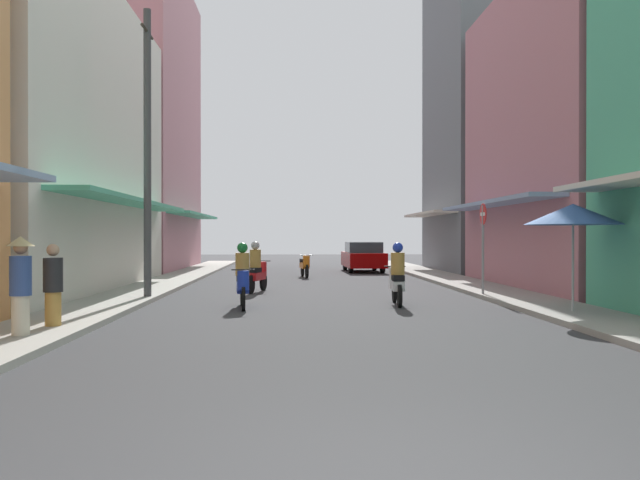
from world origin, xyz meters
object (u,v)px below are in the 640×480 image
Objects in this scene: pedestrian_far at (53,288)px; vendor_umbrella at (573,214)px; utility_pole at (147,152)px; pedestrian_foreground at (21,283)px; motorbike_red at (257,270)px; street_sign_no_entry at (483,237)px; parked_car at (363,257)px; motorbike_orange at (305,265)px; motorbike_blue at (243,279)px; motorbike_white at (397,277)px.

vendor_umbrella is at bearing 10.17° from pedestrian_far.
pedestrian_foreground is at bearing -94.54° from utility_pole.
vendor_umbrella is (7.12, -6.35, 1.50)m from motorbike_red.
street_sign_no_entry reaches higher than motorbike_red.
pedestrian_far reaches higher than motorbike_red.
parked_car is 1.56× the size of street_sign_no_entry.
pedestrian_far is at bearing -111.39° from motorbike_red.
motorbike_orange is at bearing 117.28° from street_sign_no_entry.
motorbike_blue is 0.68× the size of street_sign_no_entry.
motorbike_red is at bearing 68.61° from pedestrian_far.
vendor_umbrella is (5.51, -13.55, 1.70)m from motorbike_orange.
street_sign_no_entry reaches higher than pedestrian_foreground.
pedestrian_far is at bearing -148.05° from motorbike_white.
pedestrian_far reaches higher than motorbike_white.
utility_pole is (-9.92, 3.85, 1.78)m from vendor_umbrella.
pedestrian_foreground is 0.22× the size of utility_pole.
utility_pole reaches higher than motorbike_blue.
motorbike_blue is at bearing 56.86° from pedestrian_foreground.
motorbike_red is 0.98× the size of motorbike_blue.
street_sign_no_entry reaches higher than pedestrian_far.
motorbike_blue is 5.90m from pedestrian_foreground.
motorbike_white is 4.47m from vendor_umbrella.
motorbike_red is 4.98m from utility_pole.
motorbike_orange is 1.04× the size of pedestrian_foreground.
motorbike_red is 0.98× the size of motorbike_orange.
vendor_umbrella is (3.41, -2.47, 1.50)m from motorbike_white.
motorbike_red is 1.11× the size of pedestrian_far.
motorbike_white is at bearing -12.03° from utility_pole.
pedestrian_foreground is at bearing -143.71° from street_sign_no_entry.
pedestrian_far is 11.43m from street_sign_no_entry.
street_sign_no_entry is at bearing 32.21° from pedestrian_far.
pedestrian_foreground is (-3.33, -9.29, 0.27)m from motorbike_red.
motorbike_white reaches higher than motorbike_orange.
motorbike_red is 9.88m from pedestrian_foreground.
pedestrian_far is 0.66× the size of vendor_umbrella.
pedestrian_foreground reaches higher than motorbike_blue.
pedestrian_foreground is 7.46m from utility_pole.
motorbike_white and motorbike_blue have the same top height.
motorbike_blue is 1.05× the size of pedestrian_foreground.
pedestrian_foreground is at bearing -123.14° from motorbike_blue.
street_sign_no_entry is (1.87, -13.57, 0.98)m from parked_car.
utility_pole is 2.95× the size of street_sign_no_entry.
motorbike_red is at bearing -111.68° from parked_car.
motorbike_white is at bearing -46.22° from motorbike_red.
vendor_umbrella is at bearing -67.86° from motorbike_orange.
motorbike_white is 3.86m from motorbike_blue.
parked_car is 1.71× the size of vendor_umbrella.
motorbike_red is 8.81m from pedestrian_far.
street_sign_no_entry is at bearing -82.14° from parked_car.
vendor_umbrella reaches higher than motorbike_white.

